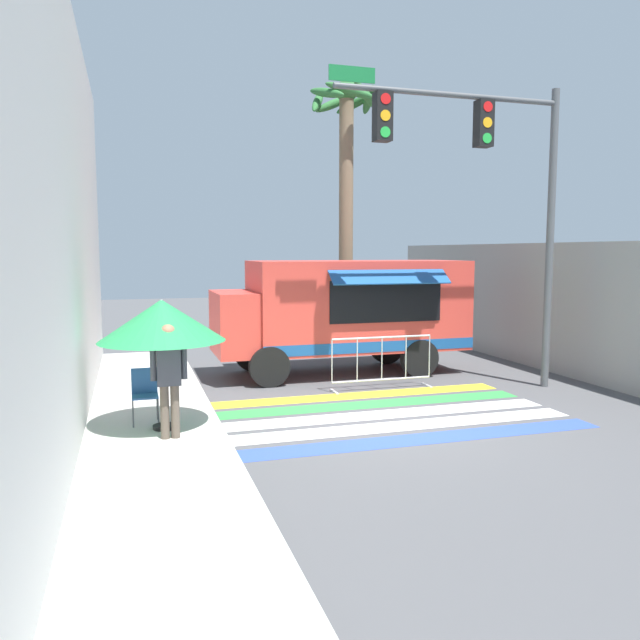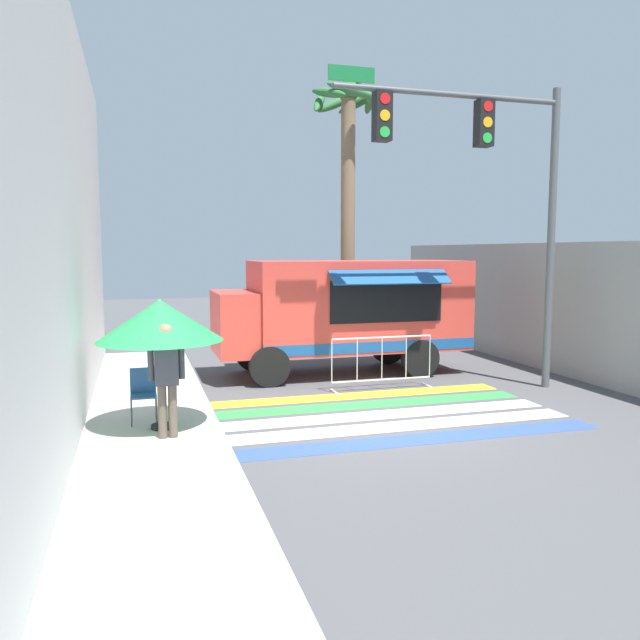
% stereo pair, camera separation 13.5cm
% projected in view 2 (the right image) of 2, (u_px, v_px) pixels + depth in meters
% --- Properties ---
extents(ground_plane, '(60.00, 60.00, 0.00)m').
position_uv_depth(ground_plane, '(387.00, 422.00, 10.60)').
color(ground_plane, '#4C4C4F').
extents(sidewalk_left, '(4.40, 16.00, 0.14)m').
position_uv_depth(sidewalk_left, '(72.00, 443.00, 9.18)').
color(sidewalk_left, '#B7B5AD').
rests_on(sidewalk_left, ground_plane).
extents(building_left_facade, '(0.25, 16.00, 6.75)m').
position_uv_depth(building_left_facade, '(62.00, 216.00, 8.83)').
color(building_left_facade, silver).
rests_on(building_left_facade, ground_plane).
extents(concrete_wall_right, '(0.20, 16.00, 3.09)m').
position_uv_depth(concrete_wall_right, '(555.00, 308.00, 14.86)').
color(concrete_wall_right, gray).
rests_on(concrete_wall_right, ground_plane).
extents(crosswalk_painted, '(6.40, 3.60, 0.01)m').
position_uv_depth(crosswalk_painted, '(377.00, 415.00, 11.03)').
color(crosswalk_painted, '#334FB2').
rests_on(crosswalk_painted, ground_plane).
extents(food_truck, '(5.88, 2.52, 2.67)m').
position_uv_depth(food_truck, '(340.00, 309.00, 14.62)').
color(food_truck, '#D13D33').
rests_on(food_truck, ground_plane).
extents(traffic_signal_pole, '(4.97, 0.29, 6.26)m').
position_uv_depth(traffic_signal_pole, '(486.00, 168.00, 12.39)').
color(traffic_signal_pole, '#515456').
rests_on(traffic_signal_pole, ground_plane).
extents(patio_umbrella, '(1.93, 1.93, 2.02)m').
position_uv_depth(patio_umbrella, '(160.00, 321.00, 9.54)').
color(patio_umbrella, black).
rests_on(patio_umbrella, sidewalk_left).
extents(folding_chair, '(0.41, 0.41, 0.87)m').
position_uv_depth(folding_chair, '(143.00, 390.00, 10.05)').
color(folding_chair, '#4C4C51').
rests_on(folding_chair, sidewalk_left).
extents(vendor_person, '(0.53, 0.22, 1.69)m').
position_uv_depth(vendor_person, '(167.00, 374.00, 9.13)').
color(vendor_person, brown).
rests_on(vendor_person, sidewalk_left).
extents(barricade_front, '(2.23, 0.44, 1.12)m').
position_uv_depth(barricade_front, '(382.00, 363.00, 13.05)').
color(barricade_front, '#B7BABF').
rests_on(barricade_front, ground_plane).
extents(palm_tree, '(2.16, 2.07, 7.58)m').
position_uv_depth(palm_tree, '(347.00, 175.00, 17.38)').
color(palm_tree, '#7A664C').
rests_on(palm_tree, ground_plane).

